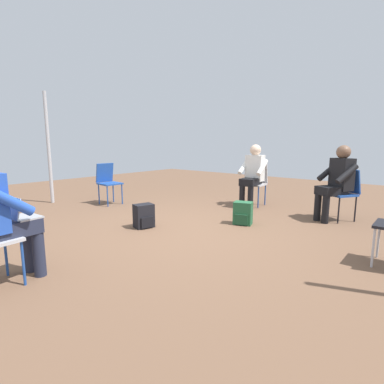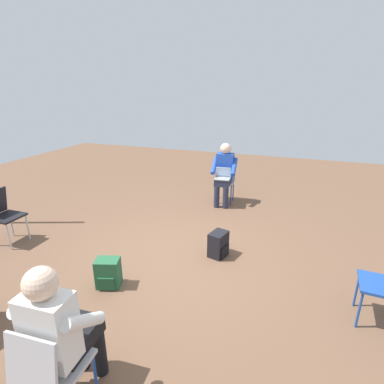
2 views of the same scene
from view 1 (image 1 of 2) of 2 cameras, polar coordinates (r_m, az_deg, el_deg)
name	(u,v)px [view 1 (image 1 of 2)]	position (r m, az deg, el deg)	size (l,w,h in m)	color
ground_plane	(186,230)	(4.48, -1.13, -7.20)	(14.51, 14.51, 0.00)	brown
chair_south	(256,181)	(6.27, 12.09, 2.04)	(0.43, 0.46, 0.85)	#B7B7BC
chair_southwest	(344,191)	(5.54, 26.95, 0.24)	(0.56, 0.58, 0.85)	#1E4799
chair_east	(108,180)	(6.49, -15.71, 2.14)	(0.46, 0.43, 0.85)	#1E4799
person_with_laptop	(0,210)	(3.16, -32.71, -2.94)	(0.52, 0.54, 1.24)	#23283D
person_in_black	(337,179)	(5.40, 25.86, 2.23)	(0.62, 0.63, 1.24)	black
person_in_white	(253,172)	(6.10, 11.50, 3.72)	(0.51, 0.54, 1.24)	black
backpack_near_laptop_user	(243,214)	(4.81, 9.66, -4.25)	(0.33, 0.30, 0.36)	#235B38
backpack_by_empty_chair	(144,217)	(4.63, -9.16, -4.77)	(0.29, 0.32, 0.36)	black
tent_pole_near	(49,148)	(6.99, -25.65, 7.50)	(0.07, 0.07, 2.31)	#B2B2B7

